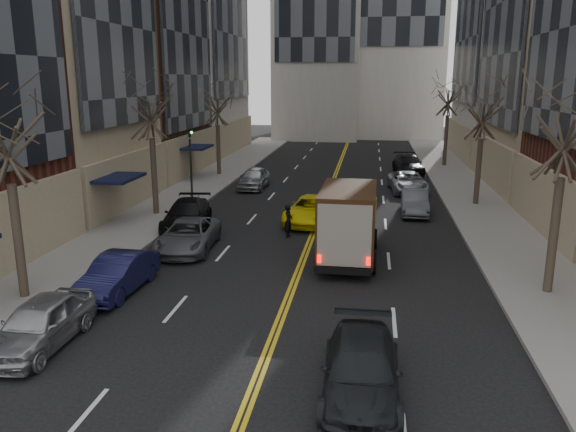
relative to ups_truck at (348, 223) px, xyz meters
name	(u,v)px	position (x,y,z in m)	size (l,w,h in m)	color
sidewalk_left	(193,190)	(-10.82, 13.12, -1.49)	(4.00, 66.00, 0.15)	slate
sidewalk_right	(473,198)	(7.18, 13.12, -1.49)	(4.00, 66.00, 0.15)	slate
tree_lf_near	(3,113)	(-10.62, -5.88, 4.67)	(3.20, 3.20, 8.41)	#382D23
tree_lf_mid	(149,92)	(-10.62, 6.12, 5.03)	(3.20, 3.20, 8.91)	#382D23
tree_lf_far	(217,95)	(-10.62, 19.12, 4.46)	(3.20, 3.20, 8.12)	#382D23
tree_rt_near	(569,105)	(6.98, -2.88, 4.89)	(3.20, 3.20, 8.71)	#382D23
tree_rt_mid	(484,98)	(6.98, 11.12, 4.60)	(3.20, 3.20, 8.32)	#382D23
tree_rt_far	(449,85)	(6.98, 26.12, 5.18)	(3.20, 3.20, 9.11)	#382D23
traffic_signal	(191,160)	(-9.21, 8.12, 1.25)	(0.29, 0.26, 4.70)	black
ups_truck	(348,223)	(0.00, 0.00, 0.00)	(2.41, 5.71, 3.11)	black
observer_sedan	(361,370)	(0.74, -10.16, -0.92)	(1.85, 4.49, 1.30)	black
taxi	(312,210)	(-2.12, 5.90, -0.89)	(2.23, 4.84, 1.34)	yellow
pedestrian	(289,221)	(-2.90, 3.04, -0.79)	(0.57, 0.37, 1.56)	black
parked_lf_a	(40,323)	(-8.12, -8.94, -0.87)	(1.63, 4.06, 1.38)	#9B9FA3
parked_lf_b	(118,274)	(-7.78, -4.76, -0.90)	(1.41, 4.03, 1.33)	#101134
parked_lf_c	(188,235)	(-6.92, 0.40, -0.92)	(2.16, 4.68, 1.30)	#505458
parked_lf_d	(187,215)	(-8.12, 3.83, -0.87)	(1.96, 4.82, 1.40)	black
parked_lf_e	(254,178)	(-6.92, 14.47, -0.86)	(1.66, 4.14, 1.41)	#9EA0A5
parked_rt_a	(415,202)	(3.28, 8.58, -0.91)	(1.39, 3.99, 1.31)	#494C51
parked_rt_b	(408,182)	(3.28, 14.67, -0.90)	(2.19, 4.76, 1.32)	#A3A5AB
parked_rt_c	(408,164)	(3.75, 22.15, -0.84)	(2.04, 5.02, 1.46)	black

